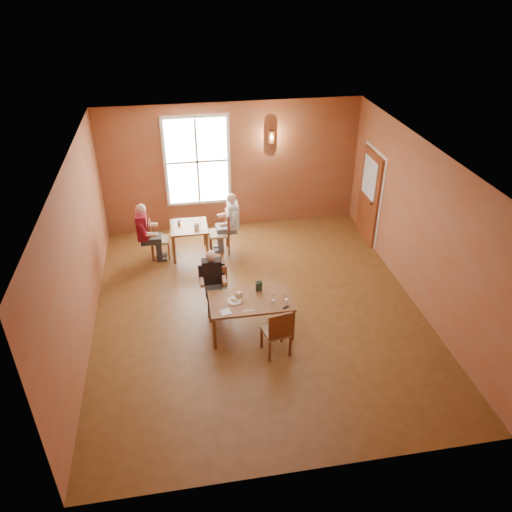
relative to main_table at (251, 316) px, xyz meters
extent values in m
cube|color=brown|center=(0.23, 0.60, -0.33)|extent=(6.00, 7.00, 0.01)
cube|color=brown|center=(0.23, 4.10, 1.17)|extent=(6.00, 0.04, 3.00)
cube|color=brown|center=(0.23, -2.90, 1.17)|extent=(6.00, 0.04, 3.00)
cube|color=brown|center=(-2.77, 0.60, 1.17)|extent=(0.04, 7.00, 3.00)
cube|color=brown|center=(3.23, 0.60, 1.17)|extent=(0.04, 7.00, 3.00)
cube|color=white|center=(0.23, 0.60, 2.67)|extent=(6.00, 7.00, 0.04)
cube|color=white|center=(-0.57, 4.05, 1.37)|extent=(1.36, 0.10, 1.96)
cube|color=maroon|center=(3.17, 2.90, 0.72)|extent=(0.12, 1.04, 2.10)
cylinder|color=brown|center=(1.13, 4.00, 1.87)|extent=(0.16, 0.16, 0.28)
cylinder|color=white|center=(-0.28, 0.01, 0.35)|extent=(0.32, 0.32, 0.03)
cube|color=tan|center=(-0.19, 0.09, 0.39)|extent=(0.12, 0.12, 0.11)
cube|color=#28402D|center=(0.19, 0.25, 0.43)|extent=(0.12, 0.07, 0.19)
cube|color=white|center=(-0.07, -0.29, 0.34)|extent=(0.20, 0.02, 0.00)
cube|color=white|center=(-0.47, -0.25, 0.34)|extent=(0.20, 0.20, 0.01)
cube|color=black|center=(0.55, -0.30, 0.34)|extent=(0.12, 0.09, 0.01)
imported|color=white|center=(-0.74, 2.72, 0.41)|extent=(0.14, 0.14, 0.09)
imported|color=beige|center=(-1.10, 2.98, 0.41)|extent=(0.10, 0.10, 0.09)
camera|label=1|loc=(-1.08, -6.82, 5.42)|focal=35.00mm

